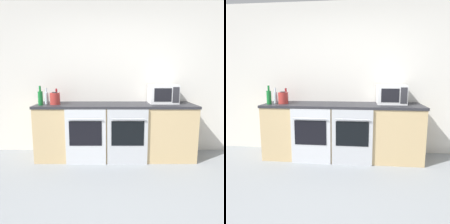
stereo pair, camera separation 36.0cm
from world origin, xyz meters
The scene contains 9 objects.
wall_back centered at (0.00, 2.08, 1.30)m, with size 10.00×0.06×2.60m.
counter_back centered at (0.00, 1.72, 0.45)m, with size 2.57×0.68×0.91m.
oven_left centered at (-0.46, 1.38, 0.44)m, with size 0.62×0.06×0.87m.
oven_right centered at (0.18, 1.38, 0.44)m, with size 0.62×0.06×0.87m.
microwave centered at (0.80, 1.82, 1.06)m, with size 0.46×0.37×0.31m.
bottle_red centered at (-1.00, 1.88, 1.00)m, with size 0.08×0.08×0.24m.
bottle_clear centered at (-1.12, 1.70, 1.01)m, with size 0.06×0.06×0.26m.
bottle_green centered at (-1.18, 1.57, 1.03)m, with size 0.08×0.08×0.30m.
kettle centered at (-0.97, 1.65, 1.00)m, with size 0.16×0.16×0.20m.
Camera 1 is at (-0.06, -1.83, 1.38)m, focal length 35.00 mm.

